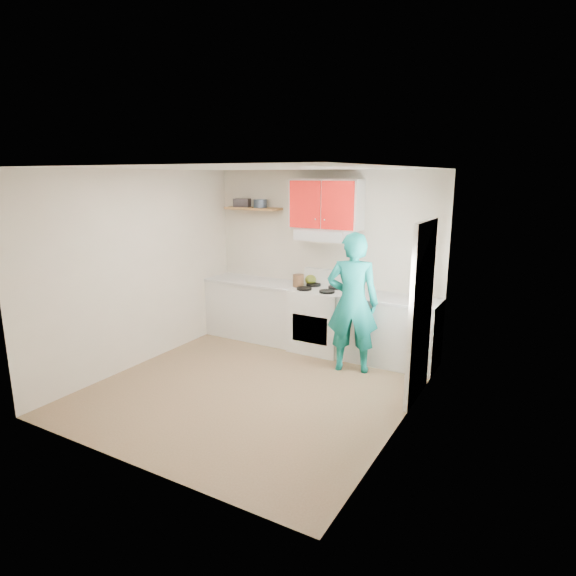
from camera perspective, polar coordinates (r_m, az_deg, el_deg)
The scene contains 21 objects.
floor at distance 6.04m, azimuth -3.90°, elevation -11.58°, with size 3.80×3.80×0.00m, color brown.
ceiling at distance 5.48m, azimuth -4.33°, elevation 13.92°, with size 3.60×3.80×0.04m, color white.
back_wall at distance 7.25m, azimuth 4.25°, elevation 3.41°, with size 3.60×0.04×2.60m, color beige.
front_wall at distance 4.23m, azimuth -18.54°, elevation -4.38°, with size 3.60×0.04×2.60m, color beige.
left_wall at distance 6.77m, azimuth -16.91°, elevation 2.17°, with size 0.04×3.80×2.60m, color beige.
right_wall at distance 4.88m, azimuth 13.79°, elevation -1.75°, with size 0.04×3.80×2.60m, color beige.
door at distance 5.61m, azimuth 15.38°, elevation -2.81°, with size 0.05×0.85×2.05m, color white.
door_glass at distance 5.52m, azimuth 15.38°, elevation 1.47°, with size 0.01×0.55×0.95m, color white.
counter_left at distance 7.68m, azimuth -3.86°, elevation -2.53°, with size 1.52×0.60×0.90m, color silver.
counter_right at distance 6.77m, azimuth 11.80°, elevation -4.95°, with size 1.32×0.60×0.90m, color silver.
stove at distance 7.11m, azimuth 3.74°, elevation -3.73°, with size 0.76×0.65×0.92m, color white.
range_hood at distance 6.95m, azimuth 4.27°, elevation 6.28°, with size 0.76×0.44×0.15m, color silver.
upper_cabinets at distance 6.96m, azimuth 4.53°, elevation 9.80°, with size 1.02×0.33×0.70m, color red.
shelf at distance 7.59m, azimuth -4.12°, elevation 9.33°, with size 0.90×0.30×0.04m, color brown.
books at distance 7.74m, azimuth -5.43°, elevation 9.98°, with size 0.25×0.18×0.13m, color #373035.
tin at distance 7.49m, azimuth -3.28°, elevation 9.91°, with size 0.21×0.21×0.13m, color #333D4C.
kettle at distance 7.26m, azimuth 2.68°, elevation 0.99°, with size 0.17×0.17×0.15m, color #5F6E1F.
crock at distance 7.11m, azimuth 1.24°, elevation 0.80°, with size 0.17×0.17×0.20m, color brown.
cutting_board at distance 6.74m, azimuth 10.45°, elevation -0.93°, with size 0.28×0.21×0.02m, color olive.
silicone_mat at distance 6.52m, azimuth 14.67°, elevation -1.67°, with size 0.27×0.22×0.01m, color red.
person at distance 6.29m, azimuth 7.61°, elevation -1.74°, with size 0.67×0.44×1.84m, color #0D7570.
Camera 1 is at (3.05, -4.56, 2.53)m, focal length 30.16 mm.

